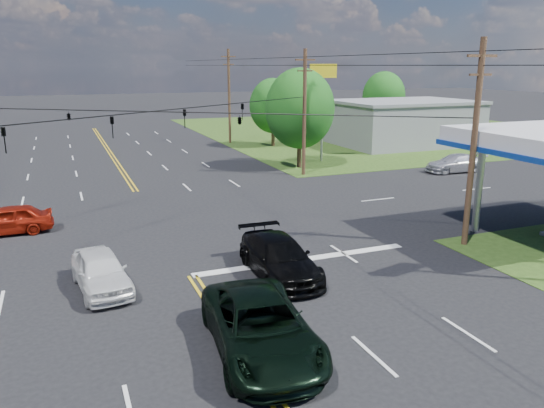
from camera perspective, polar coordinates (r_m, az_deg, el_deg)
name	(u,v)px	position (r m, az deg, el deg)	size (l,w,h in m)	color
ground	(157,223)	(29.38, -12.26, -2.06)	(280.00, 280.00, 0.00)	black
grass_ne	(380,130)	(72.16, 11.52, 7.79)	(46.00, 48.00, 0.03)	#294416
stop_bar	(304,260)	(23.49, 3.41, -6.01)	(10.00, 0.50, 0.02)	silver
retail_ne	(403,124)	(59.27, 13.94, 8.36)	(14.00, 10.00, 4.40)	gray
pole_se	(474,142)	(25.91, 20.89, 6.24)	(1.60, 0.28, 9.50)	#3A2918
pole_ne	(304,111)	(40.90, 3.50, 9.92)	(1.60, 0.28, 9.50)	#3A2918
pole_right_far	(229,95)	(58.58, -4.63, 11.58)	(1.60, 0.28, 10.00)	#3A2918
span_wire_signals	(151,112)	(28.28, -12.92, 9.66)	(26.00, 18.00, 1.13)	black
power_lines	(155,59)	(26.21, -12.52, 15.02)	(26.04, 100.00, 0.64)	black
tree_right_a	(300,109)	(44.04, 3.00, 10.21)	(5.70, 5.70, 8.18)	#3A2918
tree_right_b	(273,106)	(56.06, 0.11, 10.52)	(4.94, 4.94, 7.09)	#3A2918
tree_far_r	(384,96)	(69.56, 11.93, 11.29)	(5.32, 5.32, 7.63)	#3A2918
pickup_dkgreen	(261,327)	(16.02, -1.23, -13.06)	(2.78, 6.02, 1.67)	black
suv_black	(279,257)	(21.49, 0.78, -5.76)	(2.19, 5.39, 1.57)	black
pickup_white	(101,271)	(21.24, -17.94, -6.89)	(1.76, 4.36, 1.49)	white
sedan_red	(8,220)	(29.93, -26.57, -1.53)	(1.73, 4.31, 1.47)	maroon
sedan_far	(455,163)	(44.98, 19.09, 4.17)	(1.99, 4.89, 1.42)	silver
polesign_ne	(323,85)	(46.87, 5.49, 12.59)	(2.31, 0.84, 8.44)	#A5A5AA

